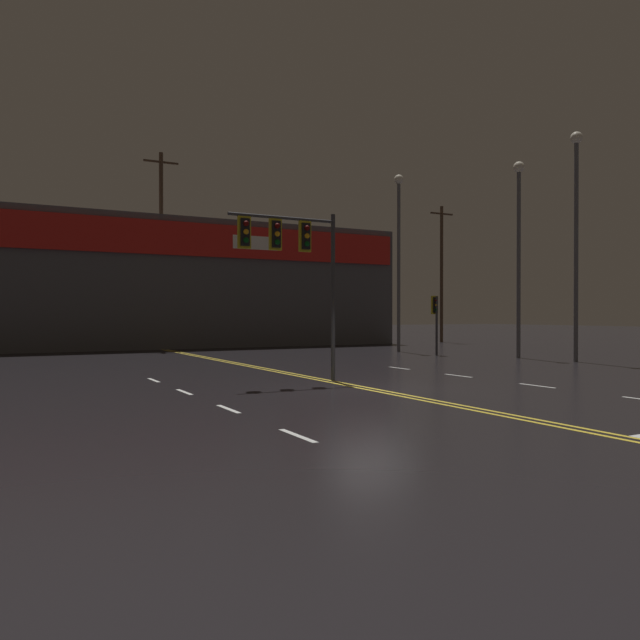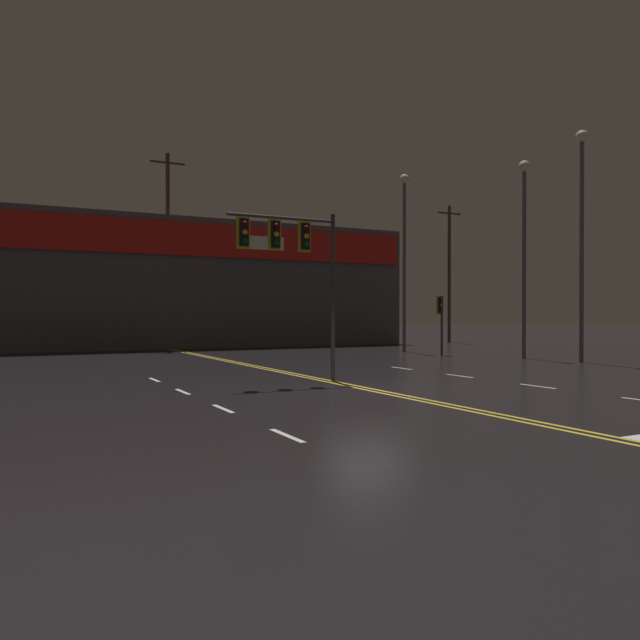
# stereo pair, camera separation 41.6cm
# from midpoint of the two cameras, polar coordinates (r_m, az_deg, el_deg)

# --- Properties ---
(ground_plane) EXTENTS (200.00, 200.00, 0.00)m
(ground_plane) POSITION_cam_midpoint_polar(r_m,az_deg,el_deg) (18.42, 4.92, -6.30)
(ground_plane) COLOR black
(road_markings) EXTENTS (14.77, 60.00, 0.01)m
(road_markings) POSITION_cam_midpoint_polar(r_m,az_deg,el_deg) (17.63, 10.47, -6.59)
(road_markings) COLOR gold
(road_markings) RESTS_ON ground
(traffic_signal_median) EXTENTS (3.71, 0.36, 5.48)m
(traffic_signal_median) POSITION_cam_midpoint_polar(r_m,az_deg,el_deg) (19.92, -2.22, 6.56)
(traffic_signal_median) COLOR #38383D
(traffic_signal_median) RESTS_ON ground
(traffic_signal_corner_northeast) EXTENTS (0.42, 0.36, 3.21)m
(traffic_signal_corner_northeast) POSITION_cam_midpoint_polar(r_m,az_deg,el_deg) (34.12, 11.31, 0.75)
(traffic_signal_corner_northeast) COLOR #38383D
(traffic_signal_corner_northeast) RESTS_ON ground
(streetlight_near_left) EXTENTS (0.56, 0.56, 10.48)m
(streetlight_near_left) POSITION_cam_midpoint_polar(r_m,az_deg,el_deg) (37.43, 8.04, 7.24)
(streetlight_near_left) COLOR #59595E
(streetlight_near_left) RESTS_ON ground
(streetlight_median_approach) EXTENTS (0.56, 0.56, 9.92)m
(streetlight_median_approach) POSITION_cam_midpoint_polar(r_m,az_deg,el_deg) (33.22, 18.51, 7.56)
(streetlight_median_approach) COLOR #59595E
(streetlight_median_approach) RESTS_ON ground
(streetlight_far_left) EXTENTS (0.56, 0.56, 10.63)m
(streetlight_far_left) POSITION_cam_midpoint_polar(r_m,az_deg,el_deg) (31.38, 23.17, 8.68)
(streetlight_far_left) COLOR #59595E
(streetlight_far_left) RESTS_ON ground
(building_backdrop) EXTENTS (34.60, 10.23, 8.49)m
(building_backdrop) POSITION_cam_midpoint_polar(r_m,az_deg,el_deg) (45.12, -14.72, 3.09)
(building_backdrop) COLOR #4C4C51
(building_backdrop) RESTS_ON ground
(utility_pole_row) EXTENTS (45.22, 0.26, 12.41)m
(utility_pole_row) POSITION_cam_midpoint_polar(r_m,az_deg,el_deg) (41.13, -11.37, 5.39)
(utility_pole_row) COLOR #4C3828
(utility_pole_row) RESTS_ON ground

